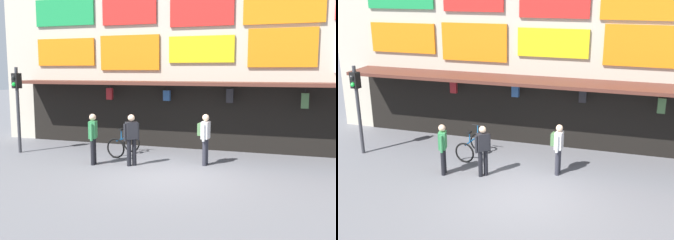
% 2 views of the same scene
% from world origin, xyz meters
% --- Properties ---
extents(ground_plane, '(80.00, 80.00, 0.00)m').
position_xyz_m(ground_plane, '(0.00, 0.00, 0.00)').
color(ground_plane, slate).
extents(shopfront, '(18.00, 2.60, 8.00)m').
position_xyz_m(shopfront, '(0.00, 4.57, 3.97)').
color(shopfront, beige).
rests_on(shopfront, ground).
extents(traffic_light_near, '(0.32, 0.35, 3.20)m').
position_xyz_m(traffic_light_near, '(-6.36, 1.34, 2.14)').
color(traffic_light_near, '#38383D').
rests_on(traffic_light_near, ground).
extents(bicycle_parked, '(0.85, 1.24, 1.05)m').
position_xyz_m(bicycle_parked, '(-2.44, 2.14, 0.39)').
color(bicycle_parked, black).
rests_on(bicycle_parked, ground).
extents(pedestrian_in_purple, '(0.41, 0.41, 1.68)m').
position_xyz_m(pedestrian_in_purple, '(-1.55, 0.78, 0.95)').
color(pedestrian_in_purple, black).
rests_on(pedestrian_in_purple, ground).
extents(pedestrian_in_white, '(0.30, 0.52, 1.68)m').
position_xyz_m(pedestrian_in_white, '(-2.81, 0.56, 0.95)').
color(pedestrian_in_white, black).
rests_on(pedestrian_in_white, ground).
extents(pedestrian_in_red, '(0.38, 0.53, 1.68)m').
position_xyz_m(pedestrian_in_red, '(0.69, 1.59, 0.98)').
color(pedestrian_in_red, '#2D2D38').
rests_on(pedestrian_in_red, ground).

